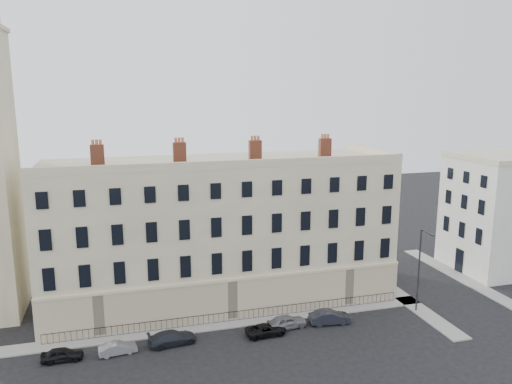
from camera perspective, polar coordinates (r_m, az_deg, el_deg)
ground at (r=47.46m, az=6.41°, el=-16.38°), size 160.00×160.00×0.00m
terrace at (r=53.76m, az=-4.17°, el=-4.34°), size 36.22×12.22×17.00m
adjacent_building at (r=68.88m, az=25.86°, el=-2.38°), size 10.00×10.00×14.00m
pavement_terrace at (r=49.38m, az=-7.11°, el=-15.15°), size 48.00×2.00×0.12m
pavement_east_return at (r=59.36m, az=15.35°, el=-10.78°), size 2.00×24.00×0.12m
pavement_adjacent at (r=66.32m, az=21.97°, el=-8.83°), size 2.00×20.00×0.12m
railings at (r=50.18m, az=-2.54°, el=-14.00°), size 35.00×0.04×0.96m
car_a at (r=46.58m, az=-21.27°, el=-16.92°), size 3.39×1.40×1.15m
car_b at (r=46.23m, az=-15.52°, el=-16.82°), size 3.33×1.49×1.06m
car_c at (r=46.70m, az=-9.57°, el=-16.11°), size 4.45×2.23×1.24m
car_d at (r=47.65m, az=1.16°, el=-15.47°), size 3.96×2.04×1.07m
car_e at (r=48.93m, az=3.55°, el=-14.57°), size 3.98×1.98×1.31m
car_f at (r=50.19m, az=8.43°, el=-13.97°), size 4.17×1.87×1.33m
streetlamp at (r=53.11m, az=18.21°, el=-8.13°), size 0.36×1.88×8.70m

